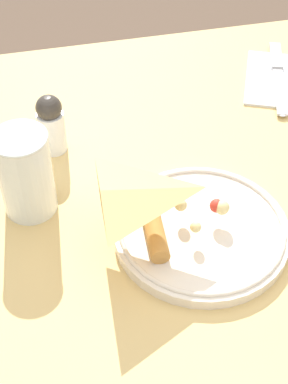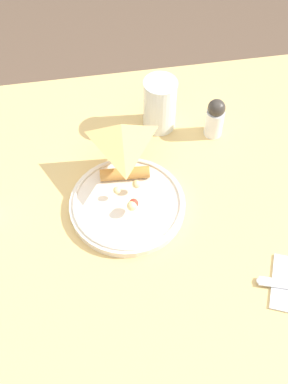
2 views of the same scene
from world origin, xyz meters
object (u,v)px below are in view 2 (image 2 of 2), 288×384
(milk_glass, at_px, (160,105))
(plate_pizza, at_px, (127,202))
(dining_table, at_px, (89,244))
(pepper_shaker, at_px, (215,118))

(milk_glass, bearing_deg, plate_pizza, 64.00)
(dining_table, bearing_deg, milk_glass, -131.25)
(pepper_shaker, bearing_deg, dining_table, 29.69)
(milk_glass, bearing_deg, dining_table, 48.75)
(dining_table, distance_m, milk_glass, 0.33)
(plate_pizza, distance_m, milk_glass, 0.23)
(milk_glass, bearing_deg, pepper_shaker, 158.57)
(milk_glass, distance_m, pepper_shaker, 0.12)
(milk_glass, relative_size, pepper_shaker, 1.30)
(plate_pizza, bearing_deg, dining_table, 5.60)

